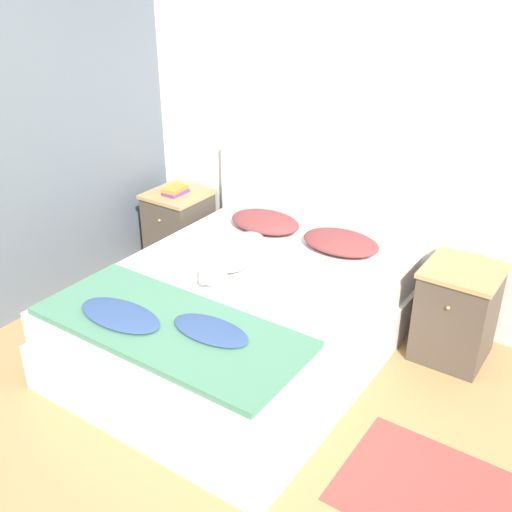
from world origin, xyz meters
TOP-DOWN VIEW (x-y plane):
  - ground_plane at (0.00, 0.00)m, footprint 16.00×16.00m
  - wall_back at (0.00, 2.13)m, footprint 9.00×0.06m
  - wall_side_left at (-1.68, 1.05)m, footprint 0.06×3.10m
  - bed at (-0.13, 1.04)m, footprint 1.66×1.98m
  - headboard at (-0.13, 2.06)m, footprint 1.74×0.06m
  - nightstand_left at (-1.26, 1.79)m, footprint 0.45×0.46m
  - nightstand_right at (1.00, 1.79)m, footprint 0.45×0.46m
  - pillow_left at (-0.43, 1.81)m, footprint 0.54×0.36m
  - pillow_right at (0.18, 1.81)m, footprint 0.54×0.36m
  - quilt at (-0.14, 0.42)m, footprint 1.51×0.65m
  - dog at (-0.24, 1.18)m, footprint 0.24×0.71m
  - book_stack at (-1.26, 1.77)m, footprint 0.14×0.20m
  - rug at (1.33, 0.65)m, footprint 0.93×0.68m

SIDE VIEW (x-z plane):
  - ground_plane at x=0.00m, z-range 0.00..0.00m
  - rug at x=1.33m, z-range 0.00..0.00m
  - bed at x=-0.13m, z-range 0.00..0.51m
  - nightstand_left at x=-1.26m, z-range 0.00..0.62m
  - nightstand_right at x=1.00m, z-range 0.00..0.62m
  - headboard at x=-0.13m, z-range 0.02..1.02m
  - quilt at x=-0.14m, z-range 0.51..0.58m
  - pillow_left at x=-0.43m, z-range 0.52..0.63m
  - pillow_right at x=0.18m, z-range 0.52..0.63m
  - dog at x=-0.24m, z-range 0.51..0.72m
  - book_stack at x=-1.26m, z-range 0.62..0.68m
  - wall_back at x=0.00m, z-range 0.00..2.55m
  - wall_side_left at x=-1.68m, z-range 0.00..2.55m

